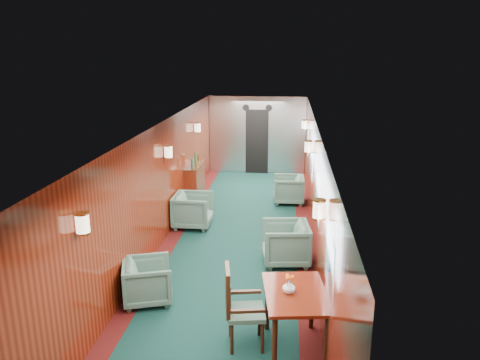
% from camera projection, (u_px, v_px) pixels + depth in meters
% --- Properties ---
extents(room, '(12.00, 12.10, 2.40)m').
position_uv_depth(room, '(235.00, 168.00, 8.75)').
color(room, '#0E322B').
rests_on(room, ground).
extents(bulkhead, '(2.98, 0.17, 2.39)m').
position_uv_depth(bulkhead, '(257.00, 135.00, 14.53)').
color(bulkhead, silver).
rests_on(bulkhead, ground).
extents(windows_right, '(0.02, 8.60, 0.80)m').
position_uv_depth(windows_right, '(314.00, 176.00, 8.88)').
color(windows_right, '#A7A9AE').
rests_on(windows_right, ground).
extents(wall_sconces, '(2.97, 7.97, 0.25)m').
position_uv_depth(wall_sconces, '(238.00, 153.00, 9.25)').
color(wall_sconces, beige).
rests_on(wall_sconces, ground).
extents(dining_table, '(0.92, 1.20, 0.83)m').
position_uv_depth(dining_table, '(295.00, 301.00, 5.91)').
color(dining_table, maroon).
rests_on(dining_table, ground).
extents(side_chair, '(0.57, 0.59, 1.12)m').
position_uv_depth(side_chair, '(238.00, 304.00, 6.03)').
color(side_chair, '#1B4137').
rests_on(side_chair, ground).
extents(credenza, '(0.35, 1.12, 1.28)m').
position_uv_depth(credenza, '(195.00, 184.00, 11.74)').
color(credenza, maroon).
rests_on(credenza, ground).
extents(flower_vase, '(0.21, 0.21, 0.17)m').
position_uv_depth(flower_vase, '(289.00, 287.00, 5.83)').
color(flower_vase, silver).
rests_on(flower_vase, dining_table).
extents(armchair_left_near, '(0.92, 0.91, 0.67)m').
position_uv_depth(armchair_left_near, '(148.00, 281.00, 7.18)').
color(armchair_left_near, '#1B4137').
rests_on(armchair_left_near, ground).
extents(armchair_left_far, '(0.82, 0.80, 0.74)m').
position_uv_depth(armchair_left_far, '(193.00, 210.00, 10.22)').
color(armchair_left_far, '#1B4137').
rests_on(armchair_left_far, ground).
extents(armchair_right_near, '(0.92, 0.90, 0.76)m').
position_uv_depth(armchair_right_near, '(285.00, 243.00, 8.47)').
color(armchair_right_near, '#1B4137').
rests_on(armchair_right_near, ground).
extents(armchair_right_far, '(0.79, 0.77, 0.70)m').
position_uv_depth(armchair_right_far, '(288.00, 189.00, 11.82)').
color(armchair_right_far, '#1B4137').
rests_on(armchair_right_far, ground).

